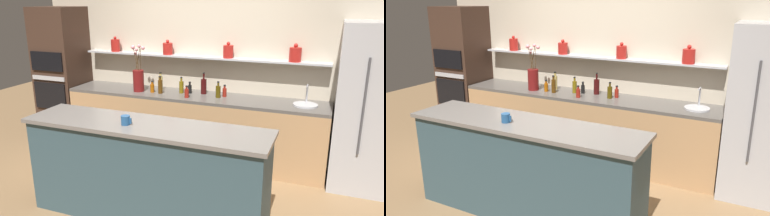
% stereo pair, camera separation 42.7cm
% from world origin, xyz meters
% --- Properties ---
extents(ground_plane, '(12.00, 12.00, 0.00)m').
position_xyz_m(ground_plane, '(0.00, 0.00, 0.00)').
color(ground_plane, olive).
extents(back_wall_unit, '(5.20, 0.28, 2.60)m').
position_xyz_m(back_wall_unit, '(-0.00, 1.60, 1.30)').
color(back_wall_unit, beige).
rests_on(back_wall_unit, ground_plane).
extents(back_counter_unit, '(3.61, 0.62, 0.92)m').
position_xyz_m(back_counter_unit, '(-0.11, 1.24, 0.46)').
color(back_counter_unit, tan).
rests_on(back_counter_unit, ground_plane).
extents(island_counter, '(2.49, 0.61, 1.02)m').
position_xyz_m(island_counter, '(0.00, -0.35, 0.51)').
color(island_counter, '#334C56').
rests_on(island_counter, ground_plane).
extents(oven_tower, '(0.66, 0.64, 2.07)m').
position_xyz_m(oven_tower, '(-2.27, 1.24, 1.03)').
color(oven_tower, '#3D281E').
rests_on(oven_tower, ground_plane).
extents(flower_vase, '(0.16, 0.18, 0.66)m').
position_xyz_m(flower_vase, '(-0.90, 1.16, 1.11)').
color(flower_vase, maroon).
rests_on(flower_vase, back_counter_unit).
extents(sink_fixture, '(0.30, 0.30, 0.25)m').
position_xyz_m(sink_fixture, '(1.38, 1.25, 0.94)').
color(sink_fixture, '#B7B7BC').
rests_on(sink_fixture, back_counter_unit).
extents(bottle_sauce_0, '(0.05, 0.05, 0.16)m').
position_xyz_m(bottle_sauce_0, '(0.32, 1.31, 0.98)').
color(bottle_sauce_0, maroon).
rests_on(bottle_sauce_0, back_counter_unit).
extents(bottle_spirit_1, '(0.06, 0.06, 0.26)m').
position_xyz_m(bottle_spirit_1, '(-0.63, 1.33, 1.03)').
color(bottle_spirit_1, tan).
rests_on(bottle_spirit_1, back_counter_unit).
extents(bottle_sauce_2, '(0.06, 0.06, 0.16)m').
position_xyz_m(bottle_sauce_2, '(-0.69, 1.17, 0.99)').
color(bottle_sauce_2, '#9E4C0A').
rests_on(bottle_sauce_2, back_counter_unit).
extents(bottle_spirit_3, '(0.06, 0.06, 0.24)m').
position_xyz_m(bottle_spirit_3, '(-0.56, 1.16, 1.02)').
color(bottle_spirit_3, '#4C2D0C').
rests_on(bottle_spirit_3, back_counter_unit).
extents(bottle_wine_4, '(0.08, 0.08, 0.30)m').
position_xyz_m(bottle_wine_4, '(0.01, 1.35, 1.03)').
color(bottle_wine_4, '#380C0C').
rests_on(bottle_wine_4, back_counter_unit).
extents(bottle_sauce_5, '(0.05, 0.05, 0.16)m').
position_xyz_m(bottle_sauce_5, '(-0.18, 1.31, 0.99)').
color(bottle_sauce_5, black).
rests_on(bottle_sauce_5, back_counter_unit).
extents(bottle_oil_6, '(0.06, 0.06, 0.23)m').
position_xyz_m(bottle_oil_6, '(-0.29, 1.28, 1.01)').
color(bottle_oil_6, brown).
rests_on(bottle_oil_6, back_counter_unit).
extents(bottle_oil_7, '(0.06, 0.06, 0.22)m').
position_xyz_m(bottle_oil_7, '(0.26, 1.23, 1.00)').
color(bottle_oil_7, '#47380A').
rests_on(bottle_oil_7, back_counter_unit).
extents(bottle_sauce_8, '(0.06, 0.06, 0.16)m').
position_xyz_m(bottle_sauce_8, '(-0.13, 1.08, 0.98)').
color(bottle_sauce_8, maroon).
rests_on(bottle_sauce_8, back_counter_unit).
extents(coffee_mug, '(0.11, 0.09, 0.09)m').
position_xyz_m(coffee_mug, '(-0.16, -0.43, 1.07)').
color(coffee_mug, '#235184').
rests_on(coffee_mug, island_counter).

